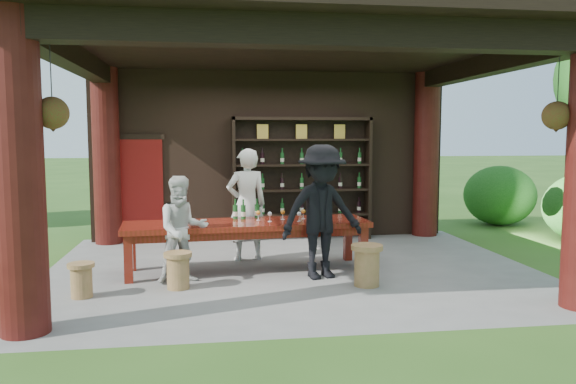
{
  "coord_description": "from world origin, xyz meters",
  "views": [
    {
      "loc": [
        -1.24,
        -8.38,
        2.05
      ],
      "look_at": [
        0.0,
        0.4,
        1.15
      ],
      "focal_mm": 35.0,
      "sensor_mm": 36.0,
      "label": 1
    }
  ],
  "objects": [
    {
      "name": "guest_man",
      "position": [
        0.35,
        -0.6,
        0.96
      ],
      "size": [
        1.38,
        1.01,
        1.92
      ],
      "primitive_type": "imported",
      "rotation": [
        0.0,
        0.0,
        0.26
      ],
      "color": "black",
      "rests_on": "ground"
    },
    {
      "name": "shrubs",
      "position": [
        2.66,
        0.4,
        0.55
      ],
      "size": [
        14.41,
        8.1,
        1.36
      ],
      "color": "#194C14",
      "rests_on": "ground"
    },
    {
      "name": "stool_near_left",
      "position": [
        -1.67,
        -0.9,
        0.26
      ],
      "size": [
        0.38,
        0.38,
        0.49
      ],
      "rotation": [
        0.0,
        0.0,
        -0.37
      ],
      "color": "brown",
      "rests_on": "ground"
    },
    {
      "name": "napkin_basket",
      "position": [
        -1.65,
        -0.17,
        0.82
      ],
      "size": [
        0.27,
        0.2,
        0.14
      ],
      "primitive_type": "cube",
      "rotation": [
        0.0,
        0.0,
        0.07
      ],
      "color": "#BF6672",
      "rests_on": "tasting_table"
    },
    {
      "name": "trees",
      "position": [
        2.9,
        1.99,
        3.37
      ],
      "size": [
        21.69,
        9.75,
        4.8
      ],
      "color": "#3F2819",
      "rests_on": "ground"
    },
    {
      "name": "tasting_table",
      "position": [
        -0.68,
        -0.01,
        0.64
      ],
      "size": [
        3.73,
        1.2,
        0.75
      ],
      "rotation": [
        0.0,
        0.0,
        0.07
      ],
      "color": "#601B0D",
      "rests_on": "ground"
    },
    {
      "name": "ground",
      "position": [
        0.0,
        0.0,
        0.0
      ],
      "size": [
        90.0,
        90.0,
        0.0
      ],
      "primitive_type": "plane",
      "color": "#2D5119",
      "rests_on": "ground"
    },
    {
      "name": "table_bottles",
      "position": [
        -0.69,
        0.3,
        0.9
      ],
      "size": [
        0.42,
        0.15,
        0.31
      ],
      "color": "#194C1E",
      "rests_on": "tasting_table"
    },
    {
      "name": "table_glasses",
      "position": [
        0.03,
        0.08,
        0.82
      ],
      "size": [
        1.0,
        0.44,
        0.15
      ],
      "color": "silver",
      "rests_on": "tasting_table"
    },
    {
      "name": "stool_near_right",
      "position": [
        0.87,
        -1.11,
        0.3
      ],
      "size": [
        0.43,
        0.43,
        0.57
      ],
      "rotation": [
        0.0,
        0.0,
        -0.37
      ],
      "color": "brown",
      "rests_on": "ground"
    },
    {
      "name": "host",
      "position": [
        -0.64,
        0.74,
        0.92
      ],
      "size": [
        0.74,
        0.56,
        1.83
      ],
      "primitive_type": "imported",
      "rotation": [
        0.0,
        0.0,
        3.34
      ],
      "color": "silver",
      "rests_on": "ground"
    },
    {
      "name": "wine_shelf",
      "position": [
        0.56,
        2.45,
        1.2
      ],
      "size": [
        2.73,
        0.41,
        2.4
      ],
      "color": "black",
      "rests_on": "ground"
    },
    {
      "name": "stool_far_left",
      "position": [
        -2.86,
        -1.14,
        0.23
      ],
      "size": [
        0.34,
        0.34,
        0.44
      ],
      "rotation": [
        0.0,
        0.0,
        -0.07
      ],
      "color": "brown",
      "rests_on": "ground"
    },
    {
      "name": "pavilion",
      "position": [
        -0.01,
        0.43,
        2.13
      ],
      "size": [
        7.5,
        6.0,
        3.6
      ],
      "color": "slate",
      "rests_on": "ground"
    },
    {
      "name": "guest_woman",
      "position": [
        -1.62,
        -0.55,
        0.75
      ],
      "size": [
        0.84,
        0.73,
        1.49
      ],
      "primitive_type": "imported",
      "rotation": [
        0.0,
        0.0,
        0.25
      ],
      "color": "beige",
      "rests_on": "ground"
    }
  ]
}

